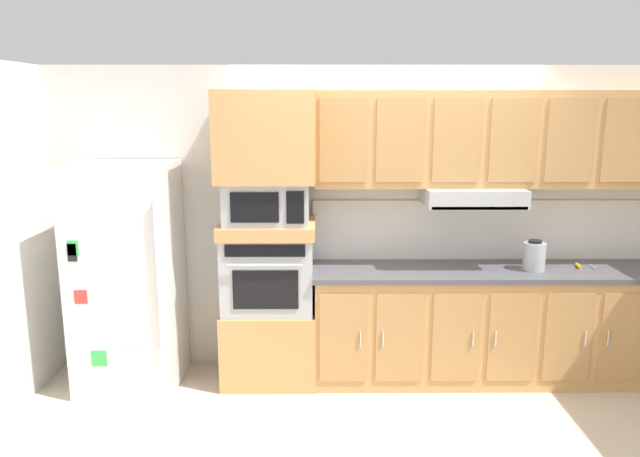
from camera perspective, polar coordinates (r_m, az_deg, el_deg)
The scene contains 14 objects.
ground_plane at distance 4.47m, azimuth 7.18°, elevation -17.86°, with size 9.60×9.60×0.00m, color beige.
back_kitchen_wall at distance 5.08m, azimuth 5.92°, elevation 0.91°, with size 6.20×0.12×2.50m, color silver.
refrigerator at distance 4.94m, azimuth -17.75°, elevation -4.34°, with size 0.76×0.73×1.76m.
oven_base_cabinet at distance 4.99m, azimuth -4.78°, elevation -10.68°, with size 0.74×0.62×0.60m, color tan.
built_in_oven at distance 4.79m, azimuth -4.91°, elevation -4.05°, with size 0.70×0.62×0.60m.
appliance_mid_shelf at distance 4.71m, azimuth -4.98°, elevation 0.05°, with size 0.74×0.62×0.10m, color tan.
microwave at distance 4.67m, azimuth -5.03°, elevation 2.57°, with size 0.64×0.54×0.32m.
appliance_upper_cabinet at distance 4.62m, azimuth -5.14°, elevation 8.71°, with size 0.74×0.62×0.68m, color tan.
lower_cabinet_run at distance 5.14m, azimuth 16.68°, elevation -8.79°, with size 3.00×0.63×0.88m.
countertop_slab at distance 5.01m, azimuth 16.98°, elevation -3.84°, with size 3.04×0.64×0.04m, color #4C4C51.
backsplash_panel at distance 5.21m, azimuth 16.24°, elevation -0.13°, with size 3.04×0.02×0.50m, color silver.
upper_cabinet_with_hood at distance 4.95m, azimuth 17.09°, elevation 7.78°, with size 3.00×0.48×0.88m.
screwdriver at distance 5.22m, azimuth 23.39°, elevation -3.28°, with size 0.14×0.13×0.03m.
electric_kettle at distance 5.00m, azimuth 19.63°, elevation -2.46°, with size 0.17×0.17×0.24m.
Camera 1 is at (-0.56, -3.84, 2.22)m, focal length 33.78 mm.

